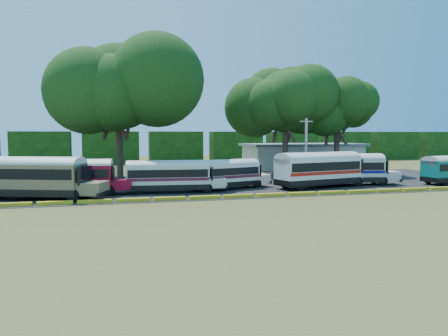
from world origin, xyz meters
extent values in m
plane|color=#3E4A18|center=(0.00, 0.00, 0.00)|extent=(160.00, 160.00, 0.00)
cube|color=black|center=(1.00, 12.00, 0.01)|extent=(64.00, 24.00, 0.02)
cube|color=gold|center=(-19.50, 1.00, 0.15)|extent=(2.70, 0.45, 0.30)
cube|color=gold|center=(-16.50, 1.00, 0.15)|extent=(2.70, 0.45, 0.30)
cube|color=gold|center=(-13.50, 1.00, 0.15)|extent=(2.70, 0.45, 0.30)
cube|color=gold|center=(-10.50, 1.00, 0.15)|extent=(2.70, 0.45, 0.30)
cube|color=gold|center=(-7.50, 1.00, 0.15)|extent=(2.70, 0.45, 0.30)
cube|color=gold|center=(-4.50, 1.00, 0.15)|extent=(2.70, 0.45, 0.30)
cube|color=gold|center=(-1.50, 1.00, 0.15)|extent=(2.70, 0.45, 0.30)
cube|color=gold|center=(1.50, 1.00, 0.15)|extent=(2.70, 0.45, 0.30)
cube|color=gold|center=(4.50, 1.00, 0.15)|extent=(2.70, 0.45, 0.30)
cube|color=gold|center=(7.50, 1.00, 0.15)|extent=(2.70, 0.45, 0.30)
cube|color=gold|center=(10.50, 1.00, 0.15)|extent=(2.70, 0.45, 0.30)
cube|color=gold|center=(13.50, 1.00, 0.15)|extent=(2.70, 0.45, 0.30)
cube|color=gold|center=(16.50, 1.00, 0.15)|extent=(2.70, 0.45, 0.30)
cube|color=gold|center=(19.50, 1.00, 0.15)|extent=(2.70, 0.45, 0.30)
cube|color=silver|center=(18.00, 30.00, 1.80)|extent=(18.00, 8.00, 3.60)
cube|color=slate|center=(18.00, 30.00, 3.80)|extent=(19.00, 9.00, 0.40)
cube|color=black|center=(-24.00, 48.00, 3.00)|extent=(10.00, 4.00, 6.00)
cube|color=black|center=(-12.00, 48.00, 3.00)|extent=(10.00, 4.00, 6.00)
cube|color=black|center=(0.00, 48.00, 3.00)|extent=(10.00, 4.00, 6.00)
cube|color=black|center=(12.00, 48.00, 3.00)|extent=(10.00, 4.00, 6.00)
cube|color=black|center=(24.00, 48.00, 3.00)|extent=(10.00, 4.00, 6.00)
cube|color=black|center=(36.00, 48.00, 3.00)|extent=(10.00, 4.00, 6.00)
cube|color=black|center=(48.00, 48.00, 3.00)|extent=(10.00, 4.00, 6.00)
cube|color=black|center=(60.00, 48.00, 3.00)|extent=(10.00, 4.00, 6.00)
cylinder|color=black|center=(-15.24, 1.97, 0.55)|extent=(1.14, 0.68, 1.10)
cylinder|color=black|center=(-14.40, 4.18, 0.55)|extent=(1.14, 0.68, 1.10)
cylinder|color=black|center=(-21.43, 6.83, 0.55)|extent=(1.14, 0.68, 1.10)
cube|color=black|center=(-18.85, 4.59, 0.72)|extent=(9.45, 5.78, 0.61)
cube|color=#7A6648|center=(-18.85, 4.59, 2.03)|extent=(9.45, 5.78, 2.02)
cube|color=black|center=(-18.85, 4.59, 2.27)|extent=(9.13, 5.71, 0.85)
ellipsoid|color=beige|center=(-18.85, 4.59, 3.04)|extent=(9.45, 5.78, 1.24)
cube|color=#7A6648|center=(-13.68, 2.64, 1.05)|extent=(2.72, 2.97, 1.05)
cube|color=black|center=(-14.33, 2.89, 2.13)|extent=(1.05, 2.44, 1.52)
cube|color=black|center=(-12.80, 2.31, 0.61)|extent=(1.14, 2.60, 0.33)
cylinder|color=black|center=(-12.41, 4.93, 0.50)|extent=(1.02, 0.39, 1.00)
cylinder|color=black|center=(-12.17, 7.05, 0.50)|extent=(1.02, 0.39, 1.00)
cylinder|color=black|center=(-19.13, 5.68, 0.50)|extent=(1.02, 0.39, 1.00)
cylinder|color=black|center=(-18.90, 7.80, 0.50)|extent=(1.02, 0.39, 1.00)
cube|color=black|center=(-16.14, 6.42, 0.65)|extent=(8.39, 3.38, 0.55)
cube|color=maroon|center=(-16.14, 6.42, 1.83)|extent=(8.39, 3.38, 1.82)
cube|color=black|center=(-16.14, 6.42, 2.05)|extent=(8.07, 3.41, 0.77)
ellipsoid|color=beige|center=(-16.14, 6.42, 2.74)|extent=(8.39, 3.38, 1.12)
cube|color=maroon|center=(-11.20, 5.87, 0.95)|extent=(2.02, 2.38, 0.95)
cube|color=black|center=(-11.82, 5.94, 1.92)|extent=(0.40, 2.29, 1.37)
cube|color=black|center=(-10.36, 5.77, 0.55)|extent=(0.45, 2.44, 0.30)
cube|color=black|center=(-20.15, 6.87, 0.55)|extent=(0.45, 2.44, 0.30)
cylinder|color=black|center=(-3.46, 4.57, 0.47)|extent=(0.95, 0.35, 0.93)
cylinder|color=black|center=(-3.28, 6.56, 0.47)|extent=(0.95, 0.35, 0.93)
cylinder|color=black|center=(-9.78, 5.16, 0.47)|extent=(0.95, 0.35, 0.93)
cylinder|color=black|center=(-9.59, 7.15, 0.47)|extent=(0.95, 0.35, 0.93)
cube|color=black|center=(-6.99, 5.90, 0.61)|extent=(7.83, 3.03, 0.51)
cube|color=silver|center=(-6.99, 5.90, 1.71)|extent=(7.83, 3.03, 1.71)
cube|color=black|center=(-6.99, 5.90, 1.92)|extent=(7.53, 3.06, 0.72)
cube|color=maroon|center=(-6.99, 5.90, 1.37)|extent=(7.76, 3.06, 0.28)
ellipsoid|color=beige|center=(-6.99, 5.90, 2.56)|extent=(7.83, 3.03, 1.05)
cube|color=silver|center=(-2.35, 5.47, 0.89)|extent=(1.86, 2.20, 0.89)
cube|color=black|center=(-2.93, 5.52, 1.80)|extent=(0.34, 2.15, 1.28)
cube|color=black|center=(-1.56, 5.40, 0.51)|extent=(0.38, 2.29, 0.28)
cube|color=black|center=(-10.75, 6.25, 0.51)|extent=(0.38, 2.29, 0.28)
cylinder|color=black|center=(2.31, 7.05, 0.46)|extent=(0.95, 0.54, 0.91)
cylinder|color=black|center=(1.68, 8.90, 0.46)|extent=(0.95, 0.54, 0.91)
cylinder|color=black|center=(-3.56, 5.06, 0.46)|extent=(0.95, 0.54, 0.91)
cylinder|color=black|center=(-4.19, 6.90, 0.46)|extent=(0.95, 0.54, 0.91)
cube|color=black|center=(-1.37, 6.83, 0.59)|extent=(7.81, 4.57, 0.50)
cube|color=white|center=(-1.37, 6.83, 1.67)|extent=(7.81, 4.57, 1.67)
cube|color=black|center=(-1.37, 6.83, 1.87)|extent=(7.54, 4.52, 0.70)
cube|color=maroon|center=(-1.37, 6.83, 1.34)|extent=(7.75, 4.58, 0.27)
ellipsoid|color=beige|center=(-1.37, 6.83, 2.51)|extent=(7.81, 4.57, 1.03)
cube|color=white|center=(2.94, 8.30, 0.87)|extent=(2.20, 2.43, 0.87)
cube|color=black|center=(2.40, 8.11, 1.76)|extent=(0.80, 2.03, 1.25)
cube|color=black|center=(3.68, 8.55, 0.50)|extent=(0.87, 2.17, 0.27)
cube|color=black|center=(-4.87, 5.64, 0.50)|extent=(0.87, 2.17, 0.27)
cylinder|color=black|center=(12.98, 5.54, 0.56)|extent=(1.16, 0.56, 1.12)
cylinder|color=black|center=(12.45, 7.87, 0.56)|extent=(1.16, 0.56, 1.12)
cylinder|color=black|center=(5.59, 3.83, 0.56)|extent=(1.16, 0.56, 1.12)
cylinder|color=black|center=(5.06, 6.16, 0.56)|extent=(1.16, 0.56, 1.12)
cube|color=black|center=(8.48, 5.72, 0.72)|extent=(9.54, 4.77, 0.61)
cube|color=white|center=(8.48, 5.72, 2.05)|extent=(9.54, 4.77, 2.04)
cube|color=black|center=(8.48, 5.72, 2.29)|extent=(9.20, 4.76, 0.86)
cube|color=red|center=(8.48, 5.72, 1.64)|extent=(9.46, 4.80, 0.33)
ellipsoid|color=beige|center=(8.48, 5.72, 3.07)|extent=(9.54, 4.77, 1.25)
cube|color=white|center=(13.91, 6.98, 1.06)|extent=(2.51, 2.84, 1.06)
cube|color=black|center=(13.23, 6.82, 2.15)|extent=(0.74, 2.54, 1.53)
cube|color=black|center=(14.83, 7.19, 0.61)|extent=(0.81, 2.71, 0.33)
cube|color=black|center=(4.08, 4.71, 0.61)|extent=(0.81, 2.71, 0.33)
cylinder|color=black|center=(15.91, 5.43, 0.52)|extent=(1.07, 0.47, 1.04)
cylinder|color=black|center=(16.31, 7.62, 0.52)|extent=(1.07, 0.47, 1.04)
cylinder|color=black|center=(8.97, 6.68, 0.52)|extent=(1.07, 0.47, 1.04)
cylinder|color=black|center=(9.36, 8.86, 0.52)|extent=(1.07, 0.47, 1.04)
cube|color=black|center=(12.13, 7.24, 0.67)|extent=(8.84, 4.06, 0.57)
cube|color=beige|center=(12.13, 7.24, 1.90)|extent=(8.84, 4.06, 1.90)
cube|color=black|center=(12.13, 7.24, 2.13)|extent=(8.51, 4.06, 0.80)
cube|color=navy|center=(12.13, 7.24, 1.52)|extent=(8.76, 4.08, 0.31)
ellipsoid|color=beige|center=(12.13, 7.24, 2.85)|extent=(8.84, 4.06, 1.17)
cube|color=beige|center=(17.23, 6.32, 0.99)|extent=(2.24, 2.58, 0.99)
cube|color=black|center=(16.59, 6.44, 2.00)|extent=(0.57, 2.38, 1.42)
cube|color=black|center=(18.10, 6.17, 0.57)|extent=(0.63, 2.54, 0.31)
cube|color=black|center=(7.99, 7.98, 0.57)|extent=(0.63, 2.54, 0.31)
cylinder|color=black|center=(22.33, 3.77, 0.48)|extent=(0.99, 0.42, 0.96)
cylinder|color=black|center=(21.98, 5.79, 0.48)|extent=(0.99, 0.42, 0.96)
cube|color=black|center=(21.07, 4.59, 0.53)|extent=(0.56, 2.34, 0.29)
cylinder|color=#3E2A1F|center=(-11.13, 17.44, 3.76)|extent=(0.80, 0.80, 7.53)
cylinder|color=#3E2A1F|center=(-9.91, 17.89, 6.99)|extent=(1.35, 2.72, 4.29)
cylinder|color=#3E2A1F|center=(-12.13, 18.28, 6.99)|extent=(2.09, 2.38, 4.29)
cylinder|color=#3E2A1F|center=(-11.36, 16.16, 6.99)|extent=(2.77, 0.91, 4.29)
ellipsoid|color=black|center=(-11.13, 17.44, 10.98)|extent=(13.57, 13.57, 9.95)
cylinder|color=#3E2A1F|center=(10.94, 20.36, 3.39)|extent=(0.80, 0.80, 6.77)
cylinder|color=#3E2A1F|center=(12.16, 20.80, 6.29)|extent=(1.27, 2.50, 3.89)
cylinder|color=#3E2A1F|center=(9.94, 21.19, 6.29)|extent=(1.94, 2.20, 3.89)
cylinder|color=#3E2A1F|center=(10.71, 19.08, 6.29)|extent=(2.54, 0.87, 3.89)
ellipsoid|color=black|center=(10.94, 20.36, 9.94)|extent=(11.44, 11.44, 8.39)
cylinder|color=#3E2A1F|center=(18.97, 20.81, 3.09)|extent=(0.80, 0.80, 6.19)
cylinder|color=#3E2A1F|center=(20.19, 21.26, 5.75)|extent=(1.21, 2.33, 3.57)
cylinder|color=#3E2A1F|center=(17.97, 21.65, 5.75)|extent=(1.83, 2.06, 3.57)
cylinder|color=#3E2A1F|center=(18.74, 19.53, 5.75)|extent=(2.36, 0.84, 3.57)
ellipsoid|color=black|center=(18.97, 20.81, 9.12)|extent=(8.66, 8.66, 6.35)
cylinder|color=gray|center=(9.88, 11.62, 3.68)|extent=(0.30, 0.30, 7.37)
cube|color=gray|center=(9.88, 11.62, 7.00)|extent=(1.60, 0.12, 0.12)
camera|label=1|loc=(-12.29, -35.07, 5.56)|focal=35.00mm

